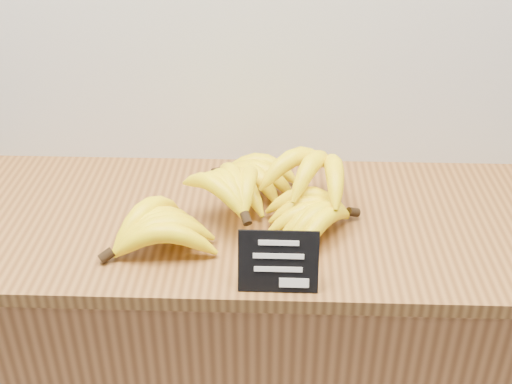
# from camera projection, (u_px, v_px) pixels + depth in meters

# --- Properties ---
(counter) EXTENTS (1.26, 0.50, 0.90)m
(counter) POSITION_uv_depth(u_px,v_px,m) (257.00, 375.00, 1.61)
(counter) COLOR #A36434
(counter) RESTS_ON ground
(counter_top) EXTENTS (1.34, 0.54, 0.03)m
(counter_top) POSITION_uv_depth(u_px,v_px,m) (257.00, 222.00, 1.37)
(counter_top) COLOR brown
(counter_top) RESTS_ON counter
(chalkboard_sign) EXTENTS (0.14, 0.04, 0.11)m
(chalkboard_sign) POSITION_uv_depth(u_px,v_px,m) (278.00, 262.00, 1.14)
(chalkboard_sign) COLOR black
(chalkboard_sign) RESTS_ON counter_top
(banana_pile) EXTENTS (0.56, 0.40, 0.13)m
(banana_pile) POSITION_uv_depth(u_px,v_px,m) (255.00, 197.00, 1.32)
(banana_pile) COLOR #FFEC0A
(banana_pile) RESTS_ON counter_top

